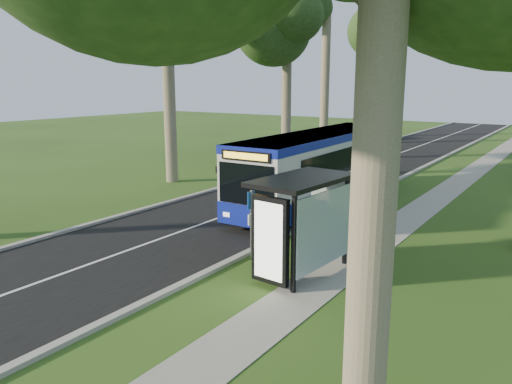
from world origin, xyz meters
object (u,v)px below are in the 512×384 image
Objects in this scene: bus at (320,167)px; bus_stop_sign at (251,216)px; car_white at (315,146)px; car_silver at (378,132)px; bus_shelter at (299,210)px; litter_bin at (315,220)px.

bus_stop_sign is at bearing -80.10° from bus.
car_white is 1.08× the size of car_silver.
bus_stop_sign is 0.52× the size of car_silver.
car_white is at bearing 120.85° from bus_shelter.
litter_bin is (1.89, -4.08, -1.24)m from bus.
bus_stop_sign is 35.57m from car_silver.
bus_stop_sign is 3.91m from litter_bin.
bus_stop_sign is at bearing -94.76° from litter_bin.
car_white is 13.22m from car_silver.
bus_shelter is 24.39m from car_white.
bus_shelter is 0.75× the size of car_white.
litter_bin is 19.67m from car_white.
bus is 4.66m from litter_bin.
car_white reaches higher than litter_bin.
bus_shelter is (3.60, -8.47, 0.33)m from bus.
bus_shelter reaches higher than car_white.
bus is 8.01m from bus_stop_sign.
car_silver is (-10.75, 35.10, -1.32)m from bus_shelter.
bus is 15.21m from car_white.
bus is at bearing -50.62° from car_white.
car_white is at bearing -76.96° from car_silver.
bus_shelter reaches higher than litter_bin.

